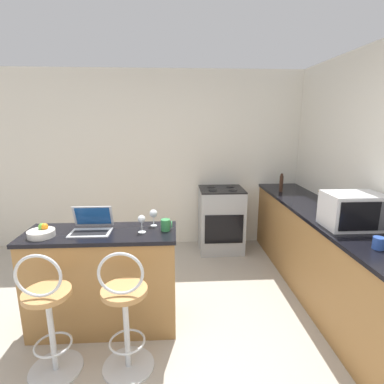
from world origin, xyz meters
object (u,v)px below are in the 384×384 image
(mug_blue, at_px, (379,243))
(mug_green, at_px, (166,225))
(bar_stool_far, at_px, (125,315))
(storage_jar, at_px, (323,198))
(laptop, at_px, (92,225))
(pepper_mill, at_px, (281,183))
(bar_stool_near, at_px, (49,318))
(fruit_bowl, at_px, (42,232))
(wine_glass_short, at_px, (153,214))
(wine_glass_tall, at_px, (142,220))
(stove_range, at_px, (221,220))
(microwave, at_px, (353,211))

(mug_blue, distance_m, mug_green, 1.69)
(bar_stool_far, xyz_separation_m, storage_jar, (2.06, 1.24, 0.55))
(laptop, relative_size, pepper_mill, 1.35)
(bar_stool_near, height_order, laptop, laptop)
(bar_stool_near, distance_m, mug_blue, 2.52)
(mug_blue, bearing_deg, fruit_bowl, 171.29)
(wine_glass_short, bearing_deg, wine_glass_tall, -119.58)
(bar_stool_far, bearing_deg, bar_stool_near, 180.00)
(mug_blue, height_order, storage_jar, storage_jar)
(stove_range, bearing_deg, mug_green, -114.61)
(bar_stool_far, distance_m, wine_glass_tall, 0.76)
(storage_jar, bearing_deg, stove_range, 137.16)
(laptop, bearing_deg, stove_range, 49.18)
(bar_stool_far, bearing_deg, wine_glass_tall, 79.84)
(laptop, relative_size, microwave, 0.69)
(bar_stool_far, bearing_deg, stove_range, 64.29)
(bar_stool_far, relative_size, storage_jar, 5.76)
(bar_stool_far, xyz_separation_m, wine_glass_tall, (0.09, 0.50, 0.57))
(storage_jar, bearing_deg, wine_glass_tall, -159.45)
(bar_stool_far, xyz_separation_m, fruit_bowl, (-0.74, 0.46, 0.49))
(bar_stool_near, xyz_separation_m, mug_blue, (2.47, 0.05, 0.50))
(wine_glass_tall, height_order, fruit_bowl, wine_glass_tall)
(microwave, height_order, stove_range, microwave)
(pepper_mill, distance_m, storage_jar, 0.75)
(bar_stool_near, xyz_separation_m, wine_glass_tall, (0.64, 0.50, 0.57))
(wine_glass_short, relative_size, fruit_bowl, 0.71)
(bar_stool_near, bearing_deg, wine_glass_short, 41.98)
(mug_blue, height_order, wine_glass_tall, wine_glass_tall)
(microwave, bearing_deg, laptop, 179.13)
(stove_range, distance_m, pepper_mill, 1.01)
(microwave, bearing_deg, bar_stool_far, -165.27)
(bar_stool_far, height_order, pepper_mill, pepper_mill)
(microwave, distance_m, mug_green, 1.69)
(mug_green, bearing_deg, bar_stool_far, -118.94)
(stove_range, relative_size, storage_jar, 5.35)
(stove_range, xyz_separation_m, wine_glass_tall, (-0.96, -1.68, 0.58))
(stove_range, distance_m, wine_glass_tall, 2.02)
(wine_glass_tall, relative_size, fruit_bowl, 0.71)
(wine_glass_short, height_order, fruit_bowl, wine_glass_short)
(pepper_mill, bearing_deg, bar_stool_far, -133.15)
(stove_range, relative_size, mug_green, 9.23)
(microwave, bearing_deg, bar_stool_near, -168.39)
(wine_glass_short, height_order, mug_green, wine_glass_short)
(mug_blue, bearing_deg, mug_green, 163.22)
(storage_jar, bearing_deg, wine_glass_short, -162.90)
(mug_blue, relative_size, mug_green, 1.01)
(bar_stool_near, bearing_deg, storage_jar, 25.36)
(pepper_mill, distance_m, wine_glass_tall, 2.27)
(bar_stool_far, relative_size, pepper_mill, 3.98)
(wine_glass_tall, bearing_deg, stove_range, 60.25)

